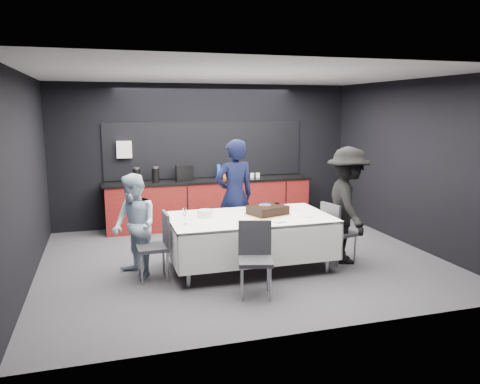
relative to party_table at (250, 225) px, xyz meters
name	(u,v)px	position (x,y,z in m)	size (l,w,h in m)	color
ground	(242,259)	(0.00, 0.40, -0.64)	(6.00, 6.00, 0.00)	#414146
room_shell	(242,140)	(0.00, 0.40, 1.22)	(6.04, 5.04, 2.82)	white
kitchenette	(209,199)	(-0.02, 2.62, -0.10)	(4.10, 0.64, 2.05)	#5E100E
party_table	(250,225)	(0.00, 0.00, 0.00)	(2.32, 1.32, 0.78)	#99999E
cake_assembly	(268,210)	(0.28, 0.02, 0.21)	(0.65, 0.59, 0.17)	gold
plate_stack	(205,213)	(-0.63, 0.14, 0.19)	(0.22, 0.22, 0.10)	white
loose_plate_near	(241,223)	(-0.24, -0.35, 0.14)	(0.18, 0.18, 0.01)	white
loose_plate_right_a	(294,210)	(0.77, 0.19, 0.14)	(0.18, 0.18, 0.01)	white
loose_plate_right_b	(307,216)	(0.78, -0.24, 0.14)	(0.19, 0.19, 0.01)	white
loose_plate_far	(246,210)	(0.08, 0.42, 0.14)	(0.18, 0.18, 0.01)	white
fork_pile	(279,222)	(0.27, -0.48, 0.15)	(0.16, 0.10, 0.03)	white
champagne_flute	(184,213)	(-0.99, -0.20, 0.30)	(0.06, 0.06, 0.22)	white
chair_left	(158,241)	(-1.33, -0.07, -0.11)	(0.43, 0.43, 0.92)	#303035
chair_right	(336,228)	(1.32, -0.13, -0.11)	(0.50, 0.50, 0.92)	#303035
chair_near	(255,253)	(-0.23, -0.94, -0.11)	(0.52, 0.52, 0.92)	#303035
person_center	(234,196)	(0.03, 0.92, 0.28)	(0.67, 0.44, 1.84)	black
person_left	(135,226)	(-1.63, 0.11, 0.08)	(0.70, 0.55, 1.45)	#A6BDD1
person_right	(347,205)	(1.50, -0.13, 0.24)	(1.14, 0.65, 1.76)	black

